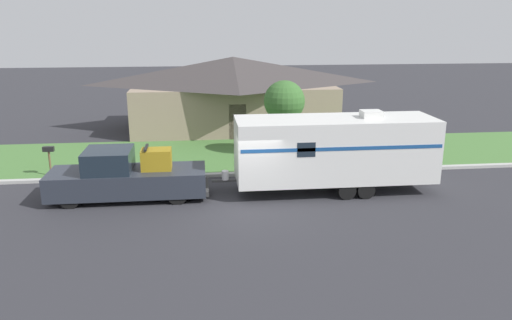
% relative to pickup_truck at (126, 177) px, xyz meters
% --- Properties ---
extents(ground_plane, '(120.00, 120.00, 0.00)m').
position_rel_pickup_truck_xyz_m(ground_plane, '(4.67, -1.30, -0.88)').
color(ground_plane, '#2D2D33').
extents(curb_strip, '(80.00, 0.30, 0.14)m').
position_rel_pickup_truck_xyz_m(curb_strip, '(4.67, 2.45, -0.81)').
color(curb_strip, '#ADADA8').
rests_on(curb_strip, ground_plane).
extents(lawn_strip, '(80.00, 7.00, 0.03)m').
position_rel_pickup_truck_xyz_m(lawn_strip, '(4.67, 6.10, -0.86)').
color(lawn_strip, '#477538').
rests_on(lawn_strip, ground_plane).
extents(house_across_street, '(13.44, 7.43, 4.56)m').
position_rel_pickup_truck_xyz_m(house_across_street, '(5.09, 12.90, 1.49)').
color(house_across_street, gray).
rests_on(house_across_street, ground_plane).
extents(pickup_truck, '(6.14, 2.07, 2.07)m').
position_rel_pickup_truck_xyz_m(pickup_truck, '(0.00, 0.00, 0.00)').
color(pickup_truck, black).
rests_on(pickup_truck, ground_plane).
extents(travel_trailer, '(8.98, 2.49, 3.30)m').
position_rel_pickup_truck_xyz_m(travel_trailer, '(8.31, -0.00, 0.89)').
color(travel_trailer, black).
rests_on(travel_trailer, ground_plane).
extents(mailbox, '(0.48, 0.20, 1.38)m').
position_rel_pickup_truck_xyz_m(mailbox, '(-3.81, 3.30, 0.18)').
color(mailbox, brown).
rests_on(mailbox, ground_plane).
extents(tree_in_yard, '(2.08, 2.08, 3.89)m').
position_rel_pickup_truck_xyz_m(tree_in_yard, '(7.17, 5.64, 1.95)').
color(tree_in_yard, brown).
rests_on(tree_in_yard, ground_plane).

